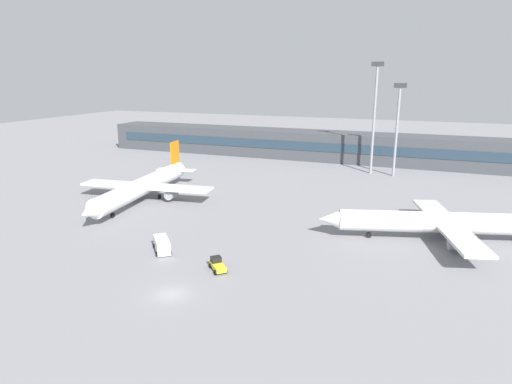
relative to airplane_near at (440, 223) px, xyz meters
name	(u,v)px	position (x,y,z in m)	size (l,w,h in m)	color
ground_plane	(275,208)	(-31.40, 7.23, -3.04)	(400.00, 400.00, 0.00)	gray
terminal_building	(333,146)	(-31.40, 64.38, 1.46)	(159.94, 12.13, 9.00)	#3F4247
airplane_near	(440,223)	(0.00, 0.00, 0.00)	(39.44, 28.06, 9.96)	white
airplane_mid	(143,186)	(-59.99, 1.80, 0.22)	(30.29, 43.19, 10.68)	white
baggage_tug_yellow	(217,265)	(-29.19, -24.14, -2.24)	(3.58, 3.63, 1.75)	yellow
service_van_white	(162,245)	(-40.25, -21.22, -1.93)	(4.91, 5.25, 2.08)	white
floodlight_tower_west	(375,111)	(-17.46, 48.54, 14.09)	(3.20, 0.80, 30.09)	gray
floodlight_tower_east	(397,123)	(-11.26, 47.41, 11.29)	(3.20, 0.80, 24.65)	gray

